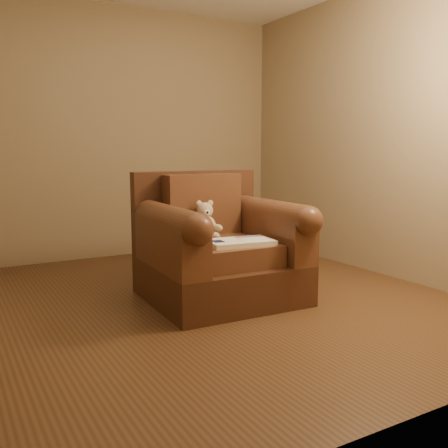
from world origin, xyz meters
TOP-DOWN VIEW (x-y plane):
  - floor at (0.00, 0.00)m, footprint 4.00×4.00m
  - room at (0.00, 0.00)m, footprint 4.02×4.02m
  - armchair at (0.27, 0.03)m, footprint 1.14×1.09m
  - teddy_bear at (0.21, 0.12)m, footprint 0.22×0.26m
  - guidebook at (0.29, -0.27)m, footprint 0.52×0.35m
  - side_table at (0.97, 0.78)m, footprint 0.37×0.37m

SIDE VIEW (x-z plane):
  - floor at x=0.00m, z-range 0.00..0.00m
  - side_table at x=0.97m, z-range 0.02..0.53m
  - armchair at x=0.27m, z-range -0.11..0.88m
  - guidebook at x=0.29m, z-range 0.48..0.51m
  - teddy_bear at x=0.21m, z-range 0.44..0.74m
  - room at x=0.00m, z-range 0.36..3.07m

